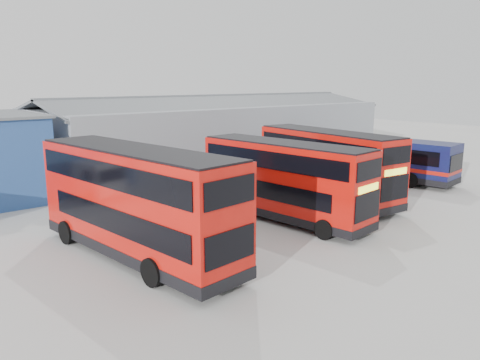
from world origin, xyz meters
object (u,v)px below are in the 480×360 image
maintenance_shed (216,132)px  double_decker_centre (284,182)px  double_decker_right (327,166)px  double_decker_left (136,204)px  single_decker_blue (377,159)px

maintenance_shed → double_decker_centre: (-8.22, -16.63, -0.59)m
double_decker_centre → double_decker_right: (4.82, 1.25, 0.07)m
maintenance_shed → double_decker_left: 23.41m
maintenance_shed → single_decker_blue: maintenance_shed is taller
maintenance_shed → double_decker_centre: bearing=-116.3°
double_decker_centre → maintenance_shed: bearing=58.5°
double_decker_centre → single_decker_blue: double_decker_centre is taller
maintenance_shed → single_decker_blue: (4.41, -13.65, -1.11)m
double_decker_centre → double_decker_left: bearing=174.6°
double_decker_left → double_decker_centre: bearing=173.6°
double_decker_left → single_decker_blue: double_decker_left is taller
double_decker_centre → double_decker_right: 4.98m
double_decker_centre → single_decker_blue: 12.99m
double_decker_right → single_decker_blue: 8.01m
maintenance_shed → double_decker_right: 15.76m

